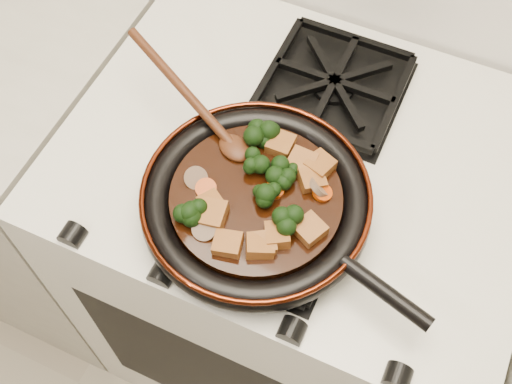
% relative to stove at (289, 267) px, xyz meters
% --- Properties ---
extents(stove, '(0.76, 0.60, 0.90)m').
position_rel_stove_xyz_m(stove, '(0.00, 0.00, 0.00)').
color(stove, beige).
rests_on(stove, ground).
extents(burner_grate_front, '(0.23, 0.23, 0.03)m').
position_rel_stove_xyz_m(burner_grate_front, '(0.00, -0.14, 0.46)').
color(burner_grate_front, black).
rests_on(burner_grate_front, stove).
extents(burner_grate_back, '(0.23, 0.23, 0.03)m').
position_rel_stove_xyz_m(burner_grate_back, '(0.00, 0.14, 0.46)').
color(burner_grate_back, black).
rests_on(burner_grate_back, stove).
extents(skillet, '(0.45, 0.34, 0.05)m').
position_rel_stove_xyz_m(skillet, '(-0.02, -0.14, 0.49)').
color(skillet, black).
rests_on(skillet, burner_grate_front).
extents(braising_sauce, '(0.25, 0.25, 0.02)m').
position_rel_stove_xyz_m(braising_sauce, '(-0.02, -0.14, 0.50)').
color(braising_sauce, black).
rests_on(braising_sauce, skillet).
extents(tofu_cube_0, '(0.04, 0.04, 0.02)m').
position_rel_stove_xyz_m(tofu_cube_0, '(-0.02, -0.04, 0.52)').
color(tofu_cube_0, brown).
rests_on(tofu_cube_0, braising_sauce).
extents(tofu_cube_1, '(0.05, 0.05, 0.02)m').
position_rel_stove_xyz_m(tofu_cube_1, '(0.02, -0.20, 0.52)').
color(tofu_cube_1, brown).
rests_on(tofu_cube_1, braising_sauce).
extents(tofu_cube_2, '(0.05, 0.05, 0.03)m').
position_rel_stove_xyz_m(tofu_cube_2, '(-0.06, -0.19, 0.52)').
color(tofu_cube_2, brown).
rests_on(tofu_cube_2, braising_sauce).
extents(tofu_cube_3, '(0.05, 0.05, 0.02)m').
position_rel_stove_xyz_m(tofu_cube_3, '(0.07, -0.16, 0.52)').
color(tofu_cube_3, brown).
rests_on(tofu_cube_3, braising_sauce).
extents(tofu_cube_4, '(0.05, 0.05, 0.03)m').
position_rel_stove_xyz_m(tofu_cube_4, '(0.05, -0.05, 0.52)').
color(tofu_cube_4, brown).
rests_on(tofu_cube_4, braising_sauce).
extents(tofu_cube_5, '(0.05, 0.05, 0.03)m').
position_rel_stove_xyz_m(tofu_cube_5, '(0.04, -0.08, 0.52)').
color(tofu_cube_5, brown).
rests_on(tofu_cube_5, braising_sauce).
extents(tofu_cube_6, '(0.04, 0.04, 0.02)m').
position_rel_stove_xyz_m(tofu_cube_6, '(0.02, -0.06, 0.52)').
color(tofu_cube_6, brown).
rests_on(tofu_cube_6, braising_sauce).
extents(tofu_cube_7, '(0.05, 0.05, 0.03)m').
position_rel_stove_xyz_m(tofu_cube_7, '(0.02, -0.21, 0.52)').
color(tofu_cube_7, brown).
rests_on(tofu_cube_7, braising_sauce).
extents(tofu_cube_8, '(0.05, 0.04, 0.02)m').
position_rel_stove_xyz_m(tofu_cube_8, '(-0.02, -0.22, 0.52)').
color(tofu_cube_8, brown).
rests_on(tofu_cube_8, braising_sauce).
extents(tofu_cube_9, '(0.05, 0.05, 0.02)m').
position_rel_stove_xyz_m(tofu_cube_9, '(-0.07, -0.18, 0.52)').
color(tofu_cube_9, brown).
rests_on(tofu_cube_9, braising_sauce).
extents(tofu_cube_10, '(0.04, 0.05, 0.03)m').
position_rel_stove_xyz_m(tofu_cube_10, '(0.05, -0.06, 0.52)').
color(tofu_cube_10, brown).
rests_on(tofu_cube_10, braising_sauce).
extents(tofu_cube_11, '(0.05, 0.05, 0.03)m').
position_rel_stove_xyz_m(tofu_cube_11, '(0.04, -0.18, 0.52)').
color(tofu_cube_11, brown).
rests_on(tofu_cube_11, braising_sauce).
extents(broccoli_floret_0, '(0.06, 0.07, 0.06)m').
position_rel_stove_xyz_m(broccoli_floret_0, '(-0.05, -0.05, 0.52)').
color(broccoli_floret_0, black).
rests_on(broccoli_floret_0, braising_sauce).
extents(broccoli_floret_1, '(0.08, 0.08, 0.06)m').
position_rel_stove_xyz_m(broccoli_floret_1, '(-0.09, -0.20, 0.52)').
color(broccoli_floret_1, black).
rests_on(broccoli_floret_1, braising_sauce).
extents(broccoli_floret_2, '(0.09, 0.09, 0.07)m').
position_rel_stove_xyz_m(broccoli_floret_2, '(0.04, -0.16, 0.52)').
color(broccoli_floret_2, black).
rests_on(broccoli_floret_2, braising_sauce).
extents(broccoli_floret_3, '(0.08, 0.09, 0.06)m').
position_rel_stove_xyz_m(broccoli_floret_3, '(-0.04, -0.10, 0.52)').
color(broccoli_floret_3, black).
rests_on(broccoli_floret_3, braising_sauce).
extents(broccoli_floret_4, '(0.09, 0.09, 0.06)m').
position_rel_stove_xyz_m(broccoli_floret_4, '(0.00, -0.09, 0.52)').
color(broccoli_floret_4, black).
rests_on(broccoli_floret_4, braising_sauce).
extents(broccoli_floret_5, '(0.07, 0.07, 0.07)m').
position_rel_stove_xyz_m(broccoli_floret_5, '(-0.00, -0.14, 0.52)').
color(broccoli_floret_5, black).
rests_on(broccoli_floret_5, braising_sauce).
extents(carrot_coin_0, '(0.03, 0.03, 0.01)m').
position_rel_stove_xyz_m(carrot_coin_0, '(0.00, -0.12, 0.51)').
color(carrot_coin_0, '#A83404').
rests_on(carrot_coin_0, braising_sauce).
extents(carrot_coin_1, '(0.03, 0.03, 0.02)m').
position_rel_stove_xyz_m(carrot_coin_1, '(-0.09, -0.16, 0.51)').
color(carrot_coin_1, '#A83404').
rests_on(carrot_coin_1, braising_sauce).
extents(carrot_coin_2, '(0.03, 0.03, 0.02)m').
position_rel_stove_xyz_m(carrot_coin_2, '(0.07, -0.09, 0.51)').
color(carrot_coin_2, '#A83404').
rests_on(carrot_coin_2, braising_sauce).
extents(carrot_coin_3, '(0.03, 0.03, 0.02)m').
position_rel_stove_xyz_m(carrot_coin_3, '(0.03, -0.06, 0.51)').
color(carrot_coin_3, '#A83404').
rests_on(carrot_coin_3, braising_sauce).
extents(mushroom_slice_0, '(0.05, 0.05, 0.03)m').
position_rel_stove_xyz_m(mushroom_slice_0, '(-0.11, -0.15, 0.52)').
color(mushroom_slice_0, brown).
rests_on(mushroom_slice_0, braising_sauce).
extents(mushroom_slice_1, '(0.04, 0.04, 0.02)m').
position_rel_stove_xyz_m(mushroom_slice_1, '(-0.06, -0.22, 0.52)').
color(mushroom_slice_1, brown).
rests_on(mushroom_slice_1, braising_sauce).
extents(mushroom_slice_2, '(0.05, 0.04, 0.03)m').
position_rel_stove_xyz_m(mushroom_slice_2, '(0.06, -0.09, 0.52)').
color(mushroom_slice_2, brown).
rests_on(mushroom_slice_2, braising_sauce).
extents(wooden_spoon, '(0.16, 0.09, 0.25)m').
position_rel_stove_xyz_m(wooden_spoon, '(-0.15, -0.05, 0.53)').
color(wooden_spoon, '#401E0D').
rests_on(wooden_spoon, braising_sauce).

